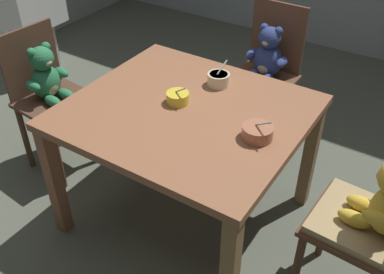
% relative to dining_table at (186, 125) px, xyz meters
% --- Properties ---
extents(ground_plane, '(5.20, 5.20, 0.04)m').
position_rel_dining_table_xyz_m(ground_plane, '(0.00, 0.00, -0.63)').
color(ground_plane, '#565B4D').
extents(dining_table, '(1.09, 0.98, 0.70)m').
position_rel_dining_table_xyz_m(dining_table, '(0.00, 0.00, 0.00)').
color(dining_table, '#905A3C').
rests_on(dining_table, ground_plane).
extents(teddy_chair_far_center, '(0.39, 0.38, 0.91)m').
position_rel_dining_table_xyz_m(teddy_chair_far_center, '(0.01, 0.89, -0.07)').
color(teddy_chair_far_center, brown).
rests_on(teddy_chair_far_center, ground_plane).
extents(teddy_chair_near_left, '(0.41, 0.42, 0.87)m').
position_rel_dining_table_xyz_m(teddy_chair_near_left, '(-0.94, -0.03, -0.07)').
color(teddy_chair_near_left, '#523626').
rests_on(teddy_chair_near_left, ground_plane).
extents(teddy_chair_near_right, '(0.44, 0.41, 0.86)m').
position_rel_dining_table_xyz_m(teddy_chair_near_right, '(0.93, -0.04, -0.06)').
color(teddy_chair_near_right, '#51321F').
rests_on(teddy_chair_near_right, ground_plane).
extents(porridge_bowl_cream_far_center, '(0.11, 0.12, 0.12)m').
position_rel_dining_table_xyz_m(porridge_bowl_cream_far_center, '(0.01, 0.27, 0.12)').
color(porridge_bowl_cream_far_center, beige).
rests_on(porridge_bowl_cream_far_center, dining_table).
extents(porridge_bowl_yellow_center, '(0.12, 0.11, 0.11)m').
position_rel_dining_table_xyz_m(porridge_bowl_yellow_center, '(-0.06, 0.02, 0.12)').
color(porridge_bowl_yellow_center, yellow).
rests_on(porridge_bowl_yellow_center, dining_table).
extents(porridge_bowl_terracotta_near_right, '(0.14, 0.13, 0.13)m').
position_rel_dining_table_xyz_m(porridge_bowl_terracotta_near_right, '(0.38, -0.03, 0.12)').
color(porridge_bowl_terracotta_near_right, '#B26D4F').
rests_on(porridge_bowl_terracotta_near_right, dining_table).
extents(sink_basin, '(0.46, 0.46, 0.75)m').
position_rel_dining_table_xyz_m(sink_basin, '(-2.05, 0.75, -0.12)').
color(sink_basin, '#B7B2A8').
rests_on(sink_basin, ground_plane).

